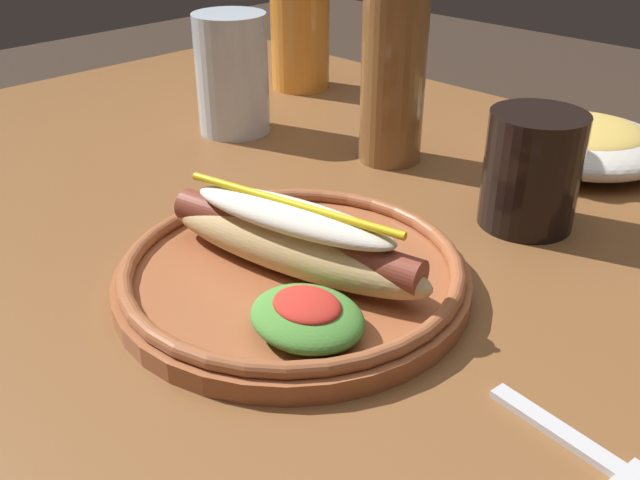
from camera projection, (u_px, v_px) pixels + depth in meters
name	position (u px, v px, depth m)	size (l,w,h in m)	color
dining_table	(344.00, 327.00, 0.67)	(1.31, 0.90, 0.74)	brown
hot_dog_plate	(293.00, 266.00, 0.53)	(0.27, 0.27, 0.08)	#9E5633
fork	(598.00, 457.00, 0.39)	(0.12, 0.03, 0.00)	silver
soda_cup	(532.00, 170.00, 0.62)	(0.08, 0.08, 0.10)	black
water_cup	(232.00, 74.00, 0.82)	(0.09, 0.09, 0.14)	silver
extra_cup	(300.00, 38.00, 0.98)	(0.08, 0.08, 0.14)	orange
glass_bottle	(393.00, 72.00, 0.73)	(0.07, 0.07, 0.24)	brown
side_bowl	(583.00, 141.00, 0.76)	(0.18, 0.18, 0.05)	silver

